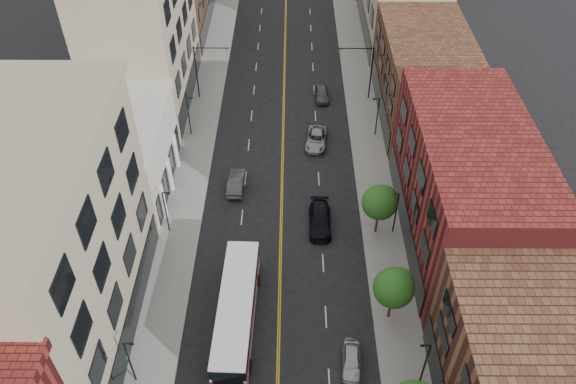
{
  "coord_description": "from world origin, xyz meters",
  "views": [
    {
      "loc": [
        0.94,
        -14.25,
        40.2
      ],
      "look_at": [
        0.69,
        24.35,
        5.0
      ],
      "focal_mm": 35.0,
      "sensor_mm": 36.0,
      "label": 1
    }
  ],
  "objects_px": {
    "city_bus": "(237,310)",
    "car_lane_behind": "(236,182)",
    "car_parked_far": "(352,360)",
    "car_lane_c": "(322,94)",
    "car_lane_a": "(320,220)",
    "car_lane_b": "(316,139)"
  },
  "relations": [
    {
      "from": "car_parked_far",
      "to": "car_lane_behind",
      "type": "distance_m",
      "value": 23.58
    },
    {
      "from": "car_lane_b",
      "to": "car_lane_c",
      "type": "xyz_separation_m",
      "value": [
        0.98,
        9.71,
        0.02
      ]
    },
    {
      "from": "car_lane_behind",
      "to": "car_lane_a",
      "type": "bearing_deg",
      "value": 148.63
    },
    {
      "from": "car_parked_far",
      "to": "car_lane_c",
      "type": "height_order",
      "value": "car_lane_c"
    },
    {
      "from": "car_parked_far",
      "to": "car_lane_behind",
      "type": "xyz_separation_m",
      "value": [
        -10.67,
        21.02,
        0.11
      ]
    },
    {
      "from": "car_lane_behind",
      "to": "car_lane_c",
      "type": "distance_m",
      "value": 20.04
    },
    {
      "from": "car_lane_b",
      "to": "car_lane_c",
      "type": "height_order",
      "value": "car_lane_c"
    },
    {
      "from": "car_lane_a",
      "to": "car_lane_b",
      "type": "xyz_separation_m",
      "value": [
        0.06,
        13.41,
        -0.08
      ]
    },
    {
      "from": "car_lane_behind",
      "to": "car_lane_b",
      "type": "height_order",
      "value": "car_lane_behind"
    },
    {
      "from": "city_bus",
      "to": "car_lane_b",
      "type": "xyz_separation_m",
      "value": [
        7.38,
        24.98,
        -1.2
      ]
    },
    {
      "from": "car_parked_far",
      "to": "car_lane_c",
      "type": "xyz_separation_m",
      "value": [
        -0.9,
        38.53,
        0.07
      ]
    },
    {
      "from": "city_bus",
      "to": "car_parked_far",
      "type": "relative_size",
      "value": 3.35
    },
    {
      "from": "car_lane_b",
      "to": "car_lane_behind",
      "type": "bearing_deg",
      "value": -130.92
    },
    {
      "from": "car_parked_far",
      "to": "car_lane_behind",
      "type": "bearing_deg",
      "value": 121.59
    },
    {
      "from": "city_bus",
      "to": "car_lane_b",
      "type": "distance_m",
      "value": 26.07
    },
    {
      "from": "car_lane_a",
      "to": "car_lane_b",
      "type": "bearing_deg",
      "value": 90.39
    },
    {
      "from": "car_lane_behind",
      "to": "car_parked_far",
      "type": "bearing_deg",
      "value": 118.33
    },
    {
      "from": "car_lane_a",
      "to": "car_lane_c",
      "type": "height_order",
      "value": "car_lane_a"
    },
    {
      "from": "car_parked_far",
      "to": "car_lane_a",
      "type": "bearing_deg",
      "value": 101.88
    },
    {
      "from": "car_lane_behind",
      "to": "car_lane_a",
      "type": "relative_size",
      "value": 0.85
    },
    {
      "from": "car_parked_far",
      "to": "car_lane_behind",
      "type": "height_order",
      "value": "car_lane_behind"
    },
    {
      "from": "city_bus",
      "to": "car_lane_behind",
      "type": "height_order",
      "value": "city_bus"
    }
  ]
}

